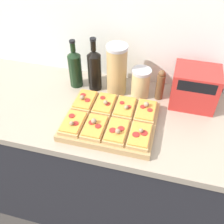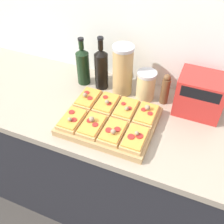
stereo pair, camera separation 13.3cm
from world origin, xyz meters
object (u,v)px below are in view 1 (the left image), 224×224
olive_oil_bottle (75,68)px  wine_bottle (94,69)px  cutting_board (111,121)px  pepper_mill (160,85)px  grain_jar_short (141,83)px  toaster_oven (195,87)px  grain_jar_tall (117,70)px

olive_oil_bottle → wine_bottle: 0.12m
cutting_board → wine_bottle: bearing=121.4°
cutting_board → wine_bottle: 0.34m
cutting_board → pepper_mill: bearing=52.3°
wine_bottle → pepper_mill: size_ratio=1.73×
olive_oil_bottle → wine_bottle: size_ratio=0.91×
grain_jar_short → olive_oil_bottle: bearing=180.0°
pepper_mill → toaster_oven: (0.18, -0.00, 0.02)m
grain_jar_tall → grain_jar_short: size_ratio=1.73×
cutting_board → toaster_oven: bearing=34.8°
wine_bottle → grain_jar_tall: 0.13m
olive_oil_bottle → grain_jar_short: size_ratio=1.71×
olive_oil_bottle → toaster_oven: 0.68m
grain_jar_short → grain_jar_tall: bearing=180.0°
grain_jar_tall → grain_jar_short: 0.15m
olive_oil_bottle → grain_jar_short: olive_oil_bottle is taller
wine_bottle → pepper_mill: (0.38, 0.00, -0.04)m
wine_bottle → toaster_oven: bearing=-0.1°
cutting_board → toaster_oven: 0.48m
wine_bottle → pepper_mill: 0.38m
grain_jar_short → pepper_mill: (0.11, 0.00, 0.00)m
olive_oil_bottle → toaster_oven: bearing=-0.1°
olive_oil_bottle → pepper_mill: 0.50m
wine_bottle → grain_jar_short: size_ratio=1.87×
wine_bottle → grain_jar_short: (0.27, 0.00, -0.05)m
wine_bottle → toaster_oven: (0.56, -0.00, -0.02)m
wine_bottle → grain_jar_tall: bearing=0.0°
grain_jar_tall → wine_bottle: bearing=180.0°
grain_jar_short → toaster_oven: (0.29, -0.00, 0.02)m
grain_jar_short → toaster_oven: 0.29m
wine_bottle → grain_jar_short: 0.27m
pepper_mill → wine_bottle: bearing=180.0°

